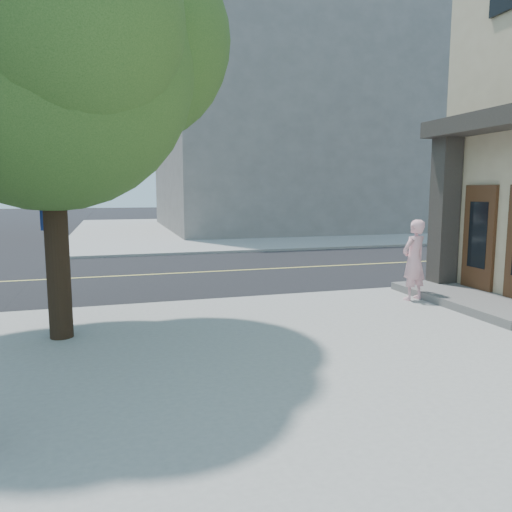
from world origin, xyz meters
name	(u,v)px	position (x,y,z in m)	size (l,w,h in m)	color
ground	(48,315)	(0.00, 0.00, 0.00)	(140.00, 140.00, 0.00)	black
road_ew	(66,279)	(0.00, 4.50, 0.01)	(140.00, 9.00, 0.01)	black
sidewalk_ne	(287,228)	(13.50, 21.50, 0.06)	(29.00, 25.00, 0.12)	gray
filler_ne	(292,128)	(14.00, 22.00, 7.12)	(18.00, 16.00, 14.00)	slate
man_on_phone	(414,260)	(8.19, -1.45, 1.07)	(0.69, 0.45, 1.90)	#F4ADB7
street_tree	(54,27)	(0.64, -2.25, 5.33)	(6.08, 5.53, 8.07)	black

